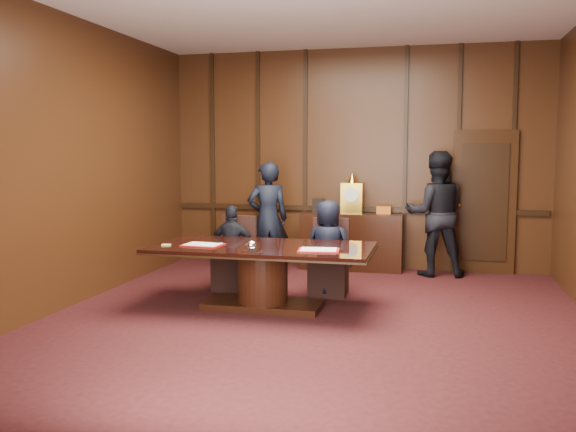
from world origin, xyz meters
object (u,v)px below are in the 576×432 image
Objects in this scene: sideboard at (352,239)px; signatory_right at (328,248)px; conference_table at (263,266)px; witness_left at (268,219)px; witness_right at (436,214)px; signatory_left at (233,248)px.

signatory_right is at bearing -91.56° from sideboard.
conference_table is 1.04m from signatory_right.
witness_left is (-0.49, 1.98, 0.35)m from conference_table.
signatory_right is 2.19m from witness_right.
witness_right reaches higher than witness_left.
conference_table is 1.03m from signatory_left.
witness_right is (2.48, 0.53, 0.08)m from witness_left.
signatory_right is at bearing 176.96° from signatory_left.
sideboard reaches higher than signatory_left.
signatory_left is at bearing -125.89° from sideboard.
witness_left reaches higher than conference_table.
sideboard is 1.42m from witness_left.
signatory_left is 1.22m from witness_left.
signatory_left is 0.92× the size of signatory_right.
witness_right is at bearing -123.23° from signatory_right.
witness_left reaches higher than signatory_right.
witness_right is at bearing 167.79° from witness_left.
sideboard is 0.85× the size of witness_right.
witness_right reaches higher than sideboard.
witness_right is (1.29, -0.16, 0.45)m from sideboard.
sideboard is at bearing -86.58° from signatory_right.
witness_left is at bearing -149.79° from sideboard.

